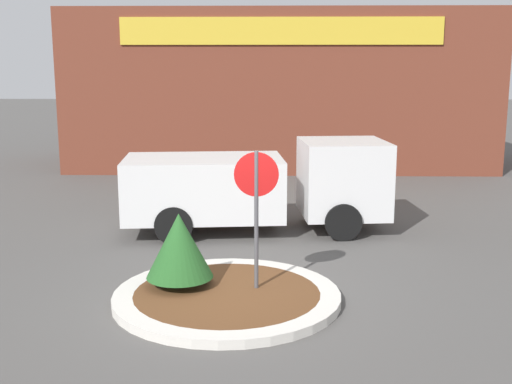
# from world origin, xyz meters

# --- Properties ---
(ground_plane) EXTENTS (120.00, 120.00, 0.00)m
(ground_plane) POSITION_xyz_m (0.00, 0.00, 0.00)
(ground_plane) COLOR #514F4C
(traffic_island) EXTENTS (3.72, 3.72, 0.15)m
(traffic_island) POSITION_xyz_m (0.00, 0.00, 0.07)
(traffic_island) COLOR beige
(traffic_island) RESTS_ON ground_plane
(stop_sign) EXTENTS (0.73, 0.07, 2.45)m
(stop_sign) POSITION_xyz_m (0.48, 0.23, 1.71)
(stop_sign) COLOR #4C4C51
(stop_sign) RESTS_ON ground_plane
(island_shrub) EXTENTS (1.13, 1.13, 1.24)m
(island_shrub) POSITION_xyz_m (-0.81, 0.32, 0.85)
(island_shrub) COLOR brown
(island_shrub) RESTS_ON traffic_island
(utility_truck) EXTENTS (6.12, 2.62, 2.09)m
(utility_truck) POSITION_xyz_m (0.44, 4.52, 1.09)
(utility_truck) COLOR silver
(utility_truck) RESTS_ON ground_plane
(storefront_building) EXTENTS (15.31, 6.07, 5.69)m
(storefront_building) POSITION_xyz_m (1.04, 14.93, 2.85)
(storefront_building) COLOR brown
(storefront_building) RESTS_ON ground_plane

